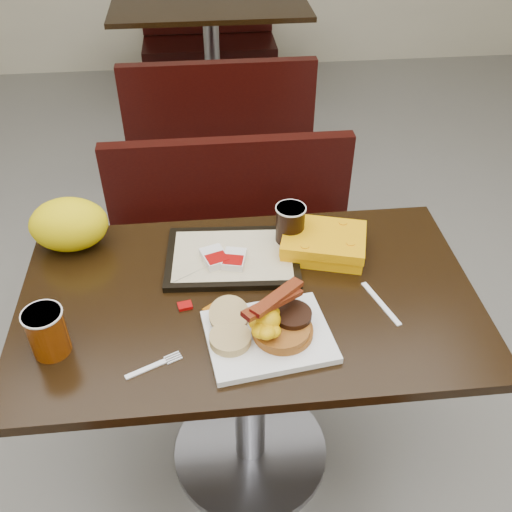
{
  "coord_description": "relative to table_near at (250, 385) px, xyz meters",
  "views": [
    {
      "loc": [
        -0.09,
        -1.09,
        1.79
      ],
      "look_at": [
        0.03,
        0.08,
        0.82
      ],
      "focal_mm": 40.37,
      "sensor_mm": 36.0,
      "label": 1
    }
  ],
  "objects": [
    {
      "name": "paper_bag",
      "position": [
        -0.49,
        0.26,
        0.45
      ],
      "size": [
        0.26,
        0.22,
        0.15
      ],
      "primitive_type": "ellipsoid",
      "rotation": [
        0.0,
        0.0,
        0.29
      ],
      "color": "yellow",
      "rests_on": "table_near"
    },
    {
      "name": "muffin_top",
      "position": [
        -0.06,
        -0.11,
        0.42
      ],
      "size": [
        0.1,
        0.1,
        0.06
      ],
      "primitive_type": "cylinder",
      "rotation": [
        0.38,
        0.0,
        -0.04
      ],
      "color": "tan",
      "rests_on": "platter"
    },
    {
      "name": "bacon_strips",
      "position": [
        0.04,
        -0.14,
        0.48
      ],
      "size": [
        0.18,
        0.16,
        0.01
      ],
      "primitive_type": null,
      "rotation": [
        0.0,
        0.0,
        0.63
      ],
      "color": "#410405",
      "rests_on": "scrambled_eggs"
    },
    {
      "name": "table_far",
      "position": [
        0.0,
        2.6,
        0.0
      ],
      "size": [
        1.2,
        0.7,
        0.75
      ],
      "primitive_type": null,
      "color": "black",
      "rests_on": "floor"
    },
    {
      "name": "bench_near_n",
      "position": [
        0.0,
        0.7,
        -0.02
      ],
      "size": [
        1.0,
        0.46,
        0.72
      ],
      "primitive_type": null,
      "color": "black",
      "rests_on": "floor"
    },
    {
      "name": "condiment_syrup",
      "position": [
        -0.1,
        -0.05,
        0.38
      ],
      "size": [
        0.05,
        0.05,
        0.01
      ],
      "primitive_type": "cube",
      "rotation": [
        0.0,
        0.0,
        0.63
      ],
      "color": "#AF5607",
      "rests_on": "table_near"
    },
    {
      "name": "bench_far_s",
      "position": [
        0.0,
        1.9,
        -0.02
      ],
      "size": [
        1.0,
        0.46,
        0.72
      ],
      "primitive_type": null,
      "color": "black",
      "rests_on": "floor"
    },
    {
      "name": "muffin_bottom",
      "position": [
        -0.06,
        -0.17,
        0.4
      ],
      "size": [
        0.13,
        0.13,
        0.02
      ],
      "primitive_type": "cylinder",
      "rotation": [
        0.0,
        0.0,
        -0.33
      ],
      "color": "tan",
      "rests_on": "platter"
    },
    {
      "name": "floor",
      "position": [
        0.0,
        0.0,
        -0.38
      ],
      "size": [
        6.0,
        7.0,
        0.01
      ],
      "primitive_type": "cube",
      "color": "gray",
      "rests_on": "ground"
    },
    {
      "name": "hashbrown_sleeve_right",
      "position": [
        -0.03,
        0.12,
        0.4
      ],
      "size": [
        0.08,
        0.09,
        0.02
      ],
      "primitive_type": "cube",
      "rotation": [
        0.0,
        0.0,
        -0.24
      ],
      "color": "silver",
      "rests_on": "tray"
    },
    {
      "name": "table_near",
      "position": [
        0.0,
        0.0,
        0.0
      ],
      "size": [
        1.2,
        0.7,
        0.75
      ],
      "primitive_type": null,
      "color": "black",
      "rests_on": "floor"
    },
    {
      "name": "fork",
      "position": [
        -0.26,
        -0.22,
        0.38
      ],
      "size": [
        0.14,
        0.08,
        0.0
      ],
      "primitive_type": null,
      "rotation": [
        0.0,
        0.0,
        0.43
      ],
      "color": "white",
      "rests_on": "table_near"
    },
    {
      "name": "bench_far_n",
      "position": [
        0.0,
        3.3,
        -0.02
      ],
      "size": [
        1.0,
        0.46,
        0.72
      ],
      "primitive_type": null,
      "color": "black",
      "rests_on": "floor"
    },
    {
      "name": "scrambled_eggs",
      "position": [
        0.03,
        -0.17,
        0.45
      ],
      "size": [
        0.11,
        0.09,
        0.05
      ],
      "primitive_type": "ellipsoid",
      "rotation": [
        0.0,
        0.0,
        0.06
      ],
      "color": "#E9C204",
      "rests_on": "pancake_stack"
    },
    {
      "name": "coffee_cup_near",
      "position": [
        -0.48,
        -0.14,
        0.44
      ],
      "size": [
        0.11,
        0.11,
        0.12
      ],
      "primitive_type": "cylinder",
      "rotation": [
        0.0,
        0.0,
        0.33
      ],
      "color": "#9B4305",
      "rests_on": "table_near"
    },
    {
      "name": "condiment_ketchup",
      "position": [
        -0.17,
        -0.03,
        0.38
      ],
      "size": [
        0.04,
        0.03,
        0.01
      ],
      "primitive_type": "cube",
      "rotation": [
        0.0,
        0.0,
        0.19
      ],
      "color": "#8C0504",
      "rests_on": "table_near"
    },
    {
      "name": "coffee_cup_far",
      "position": [
        0.14,
        0.2,
        0.45
      ],
      "size": [
        0.09,
        0.09,
        0.11
      ],
      "primitive_type": "cylinder",
      "rotation": [
        0.0,
        0.0,
        0.13
      ],
      "color": "black",
      "rests_on": "tray"
    },
    {
      "name": "clamshell",
      "position": [
        0.23,
        0.16,
        0.41
      ],
      "size": [
        0.27,
        0.23,
        0.06
      ],
      "primitive_type": "cube",
      "rotation": [
        0.0,
        0.0,
        -0.28
      ],
      "color": "#EA9903",
      "rests_on": "table_near"
    },
    {
      "name": "pancake_stack",
      "position": [
        0.07,
        -0.16,
        0.41
      ],
      "size": [
        0.17,
        0.17,
        0.03
      ],
      "primitive_type": "cylinder",
      "rotation": [
        0.0,
        0.0,
        0.19
      ],
      "color": "#9F5E1A",
      "rests_on": "platter"
    },
    {
      "name": "platter",
      "position": [
        0.03,
        -0.16,
        0.38
      ],
      "size": [
        0.32,
        0.27,
        0.02
      ],
      "primitive_type": "cube",
      "rotation": [
        0.0,
        0.0,
        0.14
      ],
      "color": "white",
      "rests_on": "table_near"
    },
    {
      "name": "sausage_patty",
      "position": [
        0.09,
        -0.13,
        0.43
      ],
      "size": [
        0.11,
        0.11,
        0.01
      ],
      "primitive_type": "cylinder",
      "rotation": [
        0.0,
        0.0,
        0.26
      ],
      "color": "black",
      "rests_on": "pancake_stack"
    },
    {
      "name": "knife",
      "position": [
        0.34,
        -0.07,
        0.38
      ],
      "size": [
        0.06,
        0.17,
        0.0
      ],
      "primitive_type": "cube",
      "rotation": [
        0.0,
        0.0,
        -1.26
      ],
      "color": "white",
      "rests_on": "table_near"
    },
    {
      "name": "tray",
      "position": [
        -0.03,
        0.15,
        0.38
      ],
      "size": [
        0.39,
        0.29,
        0.02
      ],
      "primitive_type": "cube",
      "rotation": [
        0.0,
        0.0,
        -0.06
      ],
      "color": "black",
      "rests_on": "table_near"
    },
    {
      "name": "hashbrown_sleeve_left",
      "position": [
        -0.08,
        0.13,
        0.4
      ],
      "size": [
        0.09,
        0.1,
        0.02
      ],
      "primitive_type": "cube",
      "rotation": [
        0.0,
        0.0,
        0.33
      ],
      "color": "silver",
      "rests_on": "tray"
    }
  ]
}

